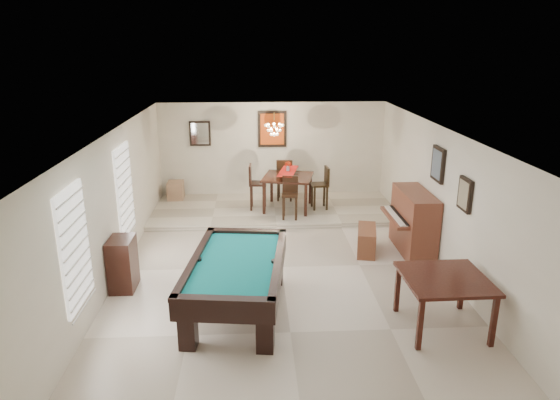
{
  "coord_description": "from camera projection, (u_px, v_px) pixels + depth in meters",
  "views": [
    {
      "loc": [
        -0.5,
        -8.65,
        4.08
      ],
      "look_at": [
        0.0,
        0.6,
        1.15
      ],
      "focal_mm": 32.0,
      "sensor_mm": 36.0,
      "label": 1
    }
  ],
  "objects": [
    {
      "name": "ground_plane",
      "position": [
        282.0,
        267.0,
        9.5
      ],
      "size": [
        6.0,
        9.0,
        0.02
      ],
      "primitive_type": "cube",
      "color": "beige"
    },
    {
      "name": "wall_back",
      "position": [
        272.0,
        151.0,
        13.39
      ],
      "size": [
        6.0,
        0.04,
        2.6
      ],
      "primitive_type": "cube",
      "color": "silver",
      "rests_on": "ground_plane"
    },
    {
      "name": "wall_front",
      "position": [
        308.0,
        344.0,
        4.82
      ],
      "size": [
        6.0,
        0.04,
        2.6
      ],
      "primitive_type": "cube",
      "color": "silver",
      "rests_on": "ground_plane"
    },
    {
      "name": "wall_left",
      "position": [
        115.0,
        205.0,
        8.95
      ],
      "size": [
        0.04,
        9.0,
        2.6
      ],
      "primitive_type": "cube",
      "color": "silver",
      "rests_on": "ground_plane"
    },
    {
      "name": "wall_right",
      "position": [
        443.0,
        199.0,
        9.26
      ],
      "size": [
        0.04,
        9.0,
        2.6
      ],
      "primitive_type": "cube",
      "color": "silver",
      "rests_on": "ground_plane"
    },
    {
      "name": "ceiling",
      "position": [
        282.0,
        131.0,
        8.71
      ],
      "size": [
        6.0,
        9.0,
        0.04
      ],
      "primitive_type": "cube",
      "color": "white",
      "rests_on": "wall_back"
    },
    {
      "name": "dining_step",
      "position": [
        274.0,
        210.0,
        12.57
      ],
      "size": [
        6.0,
        2.5,
        0.12
      ],
      "primitive_type": "cube",
      "color": "beige",
      "rests_on": "ground_plane"
    },
    {
      "name": "window_left_front",
      "position": [
        75.0,
        248.0,
        6.82
      ],
      "size": [
        0.06,
        1.0,
        1.7
      ],
      "primitive_type": "cube",
      "color": "white",
      "rests_on": "wall_left"
    },
    {
      "name": "window_left_rear",
      "position": [
        124.0,
        190.0,
        9.49
      ],
      "size": [
        0.06,
        1.0,
        1.7
      ],
      "primitive_type": "cube",
      "color": "white",
      "rests_on": "wall_left"
    },
    {
      "name": "pool_table",
      "position": [
        237.0,
        287.0,
        7.81
      ],
      "size": [
        1.7,
        2.73,
        0.86
      ],
      "primitive_type": null,
      "rotation": [
        0.0,
        0.0,
        -0.12
      ],
      "color": "black",
      "rests_on": "ground_plane"
    },
    {
      "name": "square_table",
      "position": [
        443.0,
        303.0,
        7.36
      ],
      "size": [
        1.22,
        1.22,
        0.83
      ],
      "primitive_type": null,
      "rotation": [
        0.0,
        0.0,
        0.02
      ],
      "color": "black",
      "rests_on": "ground_plane"
    },
    {
      "name": "upright_piano",
      "position": [
        406.0,
        222.0,
        10.04
      ],
      "size": [
        0.84,
        1.51,
        1.26
      ],
      "primitive_type": null,
      "color": "brown",
      "rests_on": "ground_plane"
    },
    {
      "name": "piano_bench",
      "position": [
        366.0,
        240.0,
        10.12
      ],
      "size": [
        0.54,
        0.96,
        0.51
      ],
      "primitive_type": "cube",
      "rotation": [
        0.0,
        0.0,
        -0.21
      ],
      "color": "brown",
      "rests_on": "ground_plane"
    },
    {
      "name": "apothecary_chest",
      "position": [
        123.0,
        264.0,
        8.55
      ],
      "size": [
        0.41,
        0.61,
        0.92
      ],
      "primitive_type": "cube",
      "color": "black",
      "rests_on": "ground_plane"
    },
    {
      "name": "dining_table",
      "position": [
        288.0,
        190.0,
        12.33
      ],
      "size": [
        1.38,
        1.38,
        0.96
      ],
      "primitive_type": null,
      "rotation": [
        0.0,
        0.0,
        -0.22
      ],
      "color": "black",
      "rests_on": "dining_step"
    },
    {
      "name": "flower_vase",
      "position": [
        288.0,
        166.0,
        12.15
      ],
      "size": [
        0.18,
        0.18,
        0.25
      ],
      "primitive_type": null,
      "rotation": [
        0.0,
        0.0,
        -0.32
      ],
      "color": "#B22C0F",
      "rests_on": "dining_table"
    },
    {
      "name": "dining_chair_south",
      "position": [
        290.0,
        198.0,
        11.64
      ],
      "size": [
        0.4,
        0.4,
        0.99
      ],
      "primitive_type": null,
      "rotation": [
        0.0,
        0.0,
        -0.11
      ],
      "color": "black",
      "rests_on": "dining_step"
    },
    {
      "name": "dining_chair_north",
      "position": [
        285.0,
        179.0,
        13.03
      ],
      "size": [
        0.46,
        0.46,
        1.1
      ],
      "primitive_type": null,
      "rotation": [
        0.0,
        0.0,
        3.02
      ],
      "color": "black",
      "rests_on": "dining_step"
    },
    {
      "name": "dining_chair_west",
      "position": [
        258.0,
        187.0,
        12.29
      ],
      "size": [
        0.44,
        0.44,
        1.12
      ],
      "primitive_type": null,
      "rotation": [
        0.0,
        0.0,
        1.51
      ],
      "color": "black",
      "rests_on": "dining_step"
    },
    {
      "name": "dining_chair_east",
      "position": [
        320.0,
        188.0,
        12.33
      ],
      "size": [
        0.42,
        0.42,
        1.05
      ],
      "primitive_type": null,
      "rotation": [
        0.0,
        0.0,
        -1.48
      ],
      "color": "black",
      "rests_on": "dining_step"
    },
    {
      "name": "corner_bench",
      "position": [
        176.0,
        190.0,
        13.19
      ],
      "size": [
        0.42,
        0.52,
        0.46
      ],
      "primitive_type": "cube",
      "rotation": [
        0.0,
        0.0,
        0.03
      ],
      "color": "#A17857",
      "rests_on": "dining_step"
    },
    {
      "name": "chandelier",
      "position": [
        274.0,
        125.0,
        11.88
      ],
      "size": [
        0.44,
        0.44,
        0.6
      ],
      "primitive_type": null,
      "color": "#FFE5B2",
      "rests_on": "ceiling"
    },
    {
      "name": "back_painting",
      "position": [
        272.0,
        129.0,
        13.17
      ],
      "size": [
        0.75,
        0.06,
        0.95
      ],
      "primitive_type": "cube",
      "color": "#D84C14",
      "rests_on": "wall_back"
    },
    {
      "name": "back_mirror",
      "position": [
        200.0,
        133.0,
        13.1
      ],
      "size": [
        0.55,
        0.06,
        0.65
      ],
      "primitive_type": "cube",
      "color": "white",
      "rests_on": "wall_back"
    },
    {
      "name": "right_picture_upper",
      "position": [
        438.0,
        164.0,
        9.36
      ],
      "size": [
        0.06,
        0.55,
        0.65
      ],
      "primitive_type": "cube",
      "color": "slate",
      "rests_on": "wall_right"
    },
    {
      "name": "right_picture_lower",
      "position": [
        465.0,
        194.0,
        8.18
      ],
      "size": [
        0.06,
        0.45,
        0.55
      ],
      "primitive_type": "cube",
      "color": "gray",
      "rests_on": "wall_right"
    }
  ]
}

